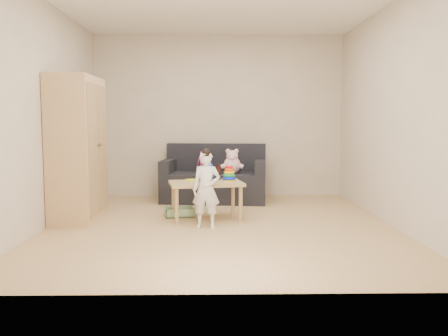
{
  "coord_description": "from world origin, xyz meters",
  "views": [
    {
      "loc": [
        -0.05,
        -5.49,
        1.22
      ],
      "look_at": [
        0.05,
        0.25,
        0.65
      ],
      "focal_mm": 38.0,
      "sensor_mm": 36.0,
      "label": 1
    }
  ],
  "objects_px": {
    "wardrobe": "(78,149)",
    "toddler": "(206,190)",
    "play_table": "(206,201)",
    "sofa": "(214,187)"
  },
  "relations": [
    {
      "from": "wardrobe",
      "to": "play_table",
      "type": "relative_size",
      "value": 1.98
    },
    {
      "from": "wardrobe",
      "to": "play_table",
      "type": "xyz_separation_m",
      "value": [
        1.58,
        0.0,
        -0.65
      ]
    },
    {
      "from": "play_table",
      "to": "sofa",
      "type": "bearing_deg",
      "value": 85.93
    },
    {
      "from": "play_table",
      "to": "toddler",
      "type": "height_order",
      "value": "toddler"
    },
    {
      "from": "play_table",
      "to": "toddler",
      "type": "bearing_deg",
      "value": -88.65
    },
    {
      "from": "sofa",
      "to": "play_table",
      "type": "height_order",
      "value": "play_table"
    },
    {
      "from": "wardrobe",
      "to": "toddler",
      "type": "bearing_deg",
      "value": -16.2
    },
    {
      "from": "wardrobe",
      "to": "play_table",
      "type": "height_order",
      "value": "wardrobe"
    },
    {
      "from": "wardrobe",
      "to": "play_table",
      "type": "distance_m",
      "value": 1.7
    },
    {
      "from": "wardrobe",
      "to": "toddler",
      "type": "distance_m",
      "value": 1.71
    }
  ]
}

